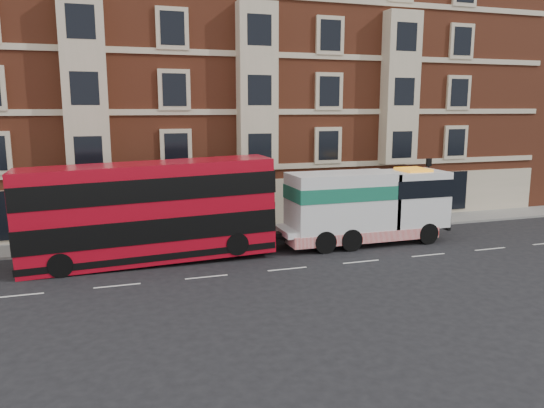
# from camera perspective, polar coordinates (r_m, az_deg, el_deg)

# --- Properties ---
(ground) EXTENTS (120.00, 120.00, 0.00)m
(ground) POSITION_cam_1_polar(r_m,az_deg,el_deg) (26.07, 1.66, -7.01)
(ground) COLOR black
(ground) RESTS_ON ground
(sidewalk) EXTENTS (90.00, 3.00, 0.15)m
(sidewalk) POSITION_cam_1_polar(r_m,az_deg,el_deg) (32.95, -2.73, -3.17)
(sidewalk) COLOR slate
(sidewalk) RESTS_ON ground
(victorian_terrace) EXTENTS (45.00, 12.00, 20.40)m
(victorian_terrace) POSITION_cam_1_polar(r_m,az_deg,el_deg) (39.50, -5.10, 13.64)
(victorian_terrace) COLOR brown
(victorian_terrace) RESTS_ON ground
(lamp_post_west) EXTENTS (0.35, 0.15, 4.35)m
(lamp_post_west) POSITION_cam_1_polar(r_m,az_deg,el_deg) (30.15, -13.18, 0.34)
(lamp_post_west) COLOR black
(lamp_post_west) RESTS_ON sidewalk
(lamp_post_east) EXTENTS (0.35, 0.15, 4.35)m
(lamp_post_east) POSITION_cam_1_polar(r_m,az_deg,el_deg) (36.33, 16.39, 1.86)
(lamp_post_east) COLOR black
(lamp_post_east) RESTS_ON sidewalk
(double_decker_bus) EXTENTS (12.49, 2.87, 5.06)m
(double_decker_bus) POSITION_cam_1_polar(r_m,az_deg,el_deg) (27.35, -13.10, -0.66)
(double_decker_bus) COLOR #A80919
(double_decker_bus) RESTS_ON ground
(tow_truck) EXTENTS (10.01, 2.96, 4.17)m
(tow_truck) POSITION_cam_1_polar(r_m,az_deg,el_deg) (30.85, 9.85, -0.19)
(tow_truck) COLOR silver
(tow_truck) RESTS_ON ground
(pedestrian) EXTENTS (0.67, 0.45, 1.84)m
(pedestrian) POSITION_cam_1_polar(r_m,az_deg,el_deg) (30.77, -13.14, -2.51)
(pedestrian) COLOR #181B31
(pedestrian) RESTS_ON sidewalk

